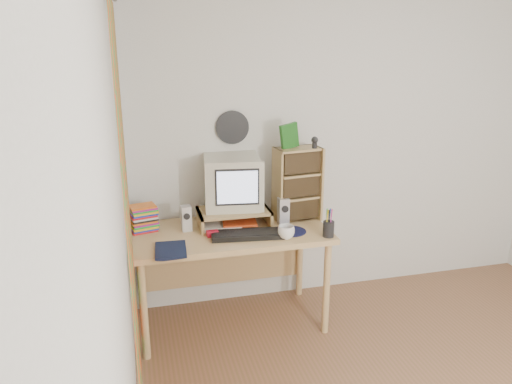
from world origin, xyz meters
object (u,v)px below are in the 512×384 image
cd_rack (297,184)px  mug (286,232)px  keyboard (248,235)px  dvd_stack (143,214)px  desk (229,244)px  crt_monitor (233,183)px  diary (155,250)px

cd_rack → mug: bearing=-126.3°
keyboard → dvd_stack: (-0.69, 0.29, 0.11)m
desk → cd_rack: 0.68m
keyboard → mug: mug is taller
crt_monitor → keyboard: size_ratio=0.79×
keyboard → cd_rack: size_ratio=0.91×
desk → cd_rack: (0.54, 0.05, 0.41)m
desk → crt_monitor: bearing=56.6°
mug → diary: 0.89m
keyboard → diary: bearing=-162.9°
crt_monitor → dvd_stack: bearing=-171.8°
keyboard → cd_rack: 0.58m
crt_monitor → diary: 0.78m
crt_monitor → cd_rack: bearing=2.7°
desk → dvd_stack: bearing=172.5°
dvd_stack → crt_monitor: bearing=-12.5°
crt_monitor → diary: (-0.60, -0.42, -0.28)m
mug → diary: mug is taller
cd_rack → diary: 1.17m
crt_monitor → dvd_stack: (-0.65, -0.01, -0.18)m
desk → cd_rack: cd_rack is taller
cd_rack → mug: size_ratio=4.74×
dvd_stack → diary: 0.42m
mug → dvd_stack: bearing=158.0°
diary → keyboard: bearing=14.2°
desk → mug: size_ratio=12.04×
desk → cd_rack: bearing=5.0°
desk → diary: 0.65m
cd_rack → diary: (-1.08, -0.38, -0.25)m
keyboard → dvd_stack: size_ratio=2.01×
cd_rack → mug: (-0.19, -0.35, -0.23)m
desk → crt_monitor: crt_monitor is taller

